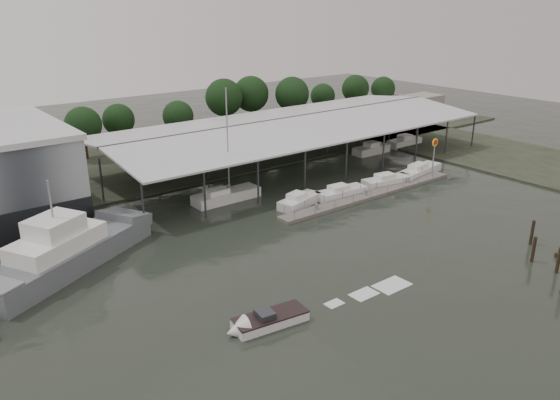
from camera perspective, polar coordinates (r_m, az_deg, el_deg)
ground at (r=52.06m, az=6.20°, el=-5.93°), size 200.00×200.00×0.00m
land_strip_far at (r=85.22m, az=-13.77°, el=4.06°), size 140.00×30.00×0.30m
land_strip_east at (r=92.02m, az=22.37°, el=4.28°), size 20.00×60.00×0.30m
covered_boat_shed at (r=80.79m, az=1.27°, el=8.19°), size 58.24×24.00×6.96m
floating_dock at (r=68.42m, az=9.48°, el=0.55°), size 28.00×2.00×1.40m
shell_fuel_sign at (r=76.32m, az=15.83°, el=5.02°), size 1.10×0.18×5.55m
distant_commercial_buildings at (r=122.41m, az=11.79°, el=9.79°), size 22.00×8.00×4.00m
grey_trawler at (r=53.00m, az=-21.21°, el=-4.89°), size 18.51×12.94×8.84m
white_sailboat at (r=66.08m, az=-5.73°, el=0.45°), size 8.52×2.63×13.76m
speedboat_underway at (r=41.35m, az=-1.69°, el=-12.59°), size 17.37×4.34×2.00m
moored_cruiser_0 at (r=64.28m, az=2.03°, el=-0.07°), size 6.46×3.67×1.70m
moored_cruiser_1 at (r=67.42m, az=6.37°, el=0.78°), size 6.94×2.65×1.70m
moored_cruiser_2 at (r=72.78m, az=11.09°, el=1.98°), size 7.17×3.22×1.70m
moored_cruiser_3 at (r=78.28m, az=14.37°, el=3.00°), size 8.41×3.47×1.70m
horizon_tree_line at (r=101.64m, az=-2.42°, el=10.48°), size 69.07×10.38×9.98m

